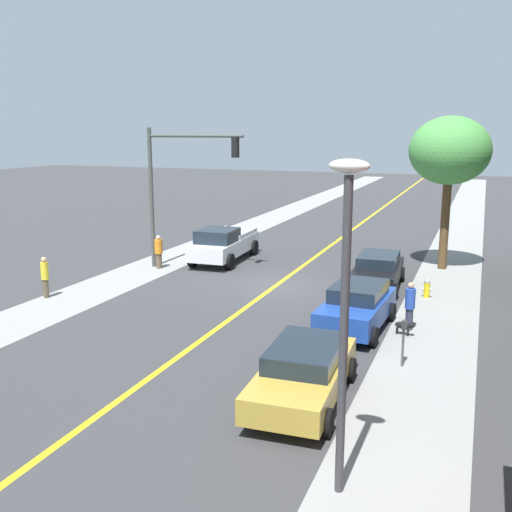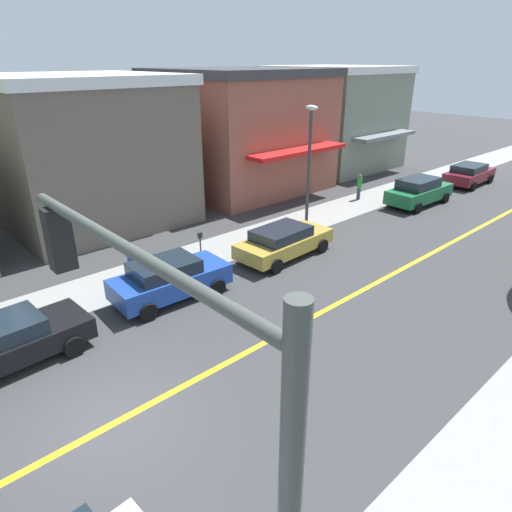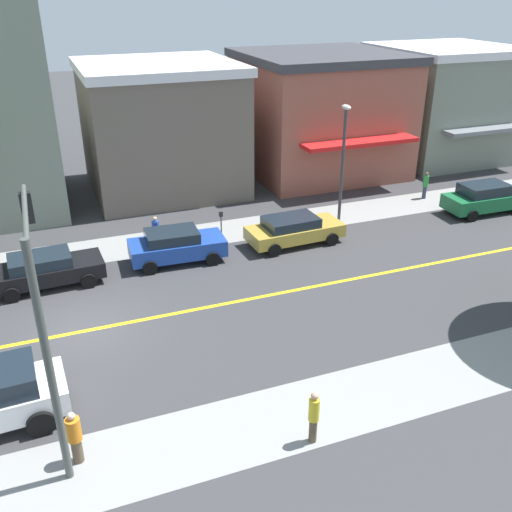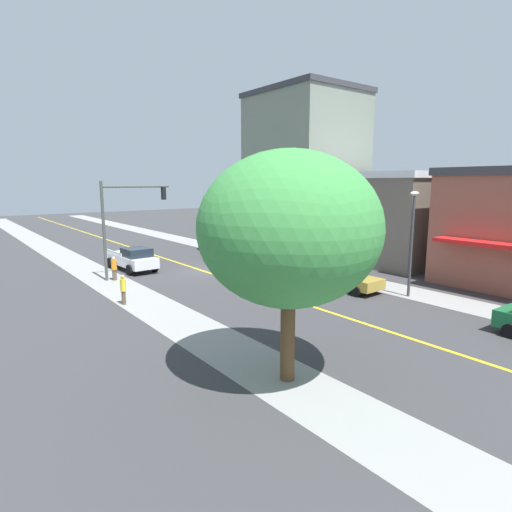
{
  "view_description": "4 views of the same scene",
  "coord_description": "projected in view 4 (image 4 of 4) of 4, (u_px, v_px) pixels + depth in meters",
  "views": [
    {
      "loc": [
        -8.11,
        23.44,
        6.6
      ],
      "look_at": [
        0.18,
        2.05,
        1.69
      ],
      "focal_mm": 41.24,
      "sensor_mm": 36.0,
      "label": 1
    },
    {
      "loc": [
        8.54,
        -3.09,
        8.14
      ],
      "look_at": [
        -2.39,
        6.9,
        1.64
      ],
      "focal_mm": 31.73,
      "sensor_mm": 36.0,
      "label": 2
    },
    {
      "loc": [
        18.73,
        -0.6,
        11.58
      ],
      "look_at": [
        0.6,
        6.42,
        2.19
      ],
      "focal_mm": 40.07,
      "sensor_mm": 36.0,
      "label": 3
    },
    {
      "loc": [
        15.81,
        27.57,
        6.65
      ],
      "look_at": [
        -0.9,
        5.53,
        1.82
      ],
      "focal_mm": 29.7,
      "sensor_mm": 36.0,
      "label": 4
    }
  ],
  "objects": [
    {
      "name": "street_lamp",
      "position": [
        412.0,
        232.0,
        24.35
      ],
      "size": [
        0.7,
        0.36,
        6.15
      ],
      "color": "#38383D",
      "rests_on": "ground"
    },
    {
      "name": "parking_meter",
      "position": [
        331.0,
        264.0,
        30.11
      ],
      "size": [
        0.12,
        0.18,
        1.37
      ],
      "color": "#4C4C51",
      "rests_on": "ground"
    },
    {
      "name": "black_sedan_left_curb",
      "position": [
        239.0,
        253.0,
        35.42
      ],
      "size": [
        2.19,
        4.61,
        1.44
      ],
      "rotation": [
        0.0,
        0.0,
        1.62
      ],
      "color": "black",
      "rests_on": "ground"
    },
    {
      "name": "tan_rowhouse",
      "position": [
        305.0,
        170.0,
        43.43
      ],
      "size": [
        9.04,
        10.46,
        15.65
      ],
      "rotation": [
        0.0,
        0.0,
        -1.57
      ],
      "color": "gray",
      "rests_on": "ground"
    },
    {
      "name": "gold_sedan_left_curb",
      "position": [
        344.0,
        277.0,
        26.55
      ],
      "size": [
        2.25,
        4.74,
        1.4
      ],
      "rotation": [
        0.0,
        0.0,
        1.62
      ],
      "color": "#B29338",
      "rests_on": "ground"
    },
    {
      "name": "traffic_light_mast",
      "position": [
        124.0,
        214.0,
        29.12
      ],
      "size": [
        4.93,
        0.32,
        6.73
      ],
      "rotation": [
        0.0,
        0.0,
        3.14
      ],
      "color": "#474C47",
      "rests_on": "ground"
    },
    {
      "name": "corner_shop_building",
      "position": [
        395.0,
        217.0,
        35.44
      ],
      "size": [
        8.98,
        8.85,
        7.45
      ],
      "rotation": [
        0.0,
        0.0,
        -1.57
      ],
      "color": "#665B51",
      "rests_on": "ground"
    },
    {
      "name": "sidewalk_left",
      "position": [
        273.0,
        261.0,
        36.3
      ],
      "size": [
        2.84,
        126.0,
        0.01
      ],
      "primitive_type": "cube",
      "color": "gray",
      "rests_on": "ground"
    },
    {
      "name": "white_pickup_truck",
      "position": [
        133.0,
        258.0,
        32.31
      ],
      "size": [
        2.44,
        5.5,
        1.8
      ],
      "rotation": [
        0.0,
        0.0,
        1.62
      ],
      "color": "silver",
      "rests_on": "ground"
    },
    {
      "name": "small_dog",
      "position": [
        302.0,
        267.0,
        32.13
      ],
      "size": [
        0.67,
        0.36,
        0.5
      ],
      "rotation": [
        0.0,
        0.0,
        2.88
      ],
      "color": "black",
      "rests_on": "ground"
    },
    {
      "name": "street_tree_right_corner",
      "position": [
        230.0,
        193.0,
        39.68
      ],
      "size": [
        3.76,
        3.76,
        7.28
      ],
      "color": "brown",
      "rests_on": "ground"
    },
    {
      "name": "pedestrian_orange_shirt",
      "position": [
        114.0,
        268.0,
        28.95
      ],
      "size": [
        0.38,
        0.38,
        1.63
      ],
      "rotation": [
        0.0,
        0.0,
        3.53
      ],
      "color": "brown",
      "rests_on": "ground"
    },
    {
      "name": "street_tree_left_near",
      "position": [
        289.0,
        229.0,
        13.61
      ],
      "size": [
        5.96,
        5.96,
        7.7
      ],
      "color": "brown",
      "rests_on": "ground"
    },
    {
      "name": "pedestrian_yellow_shirt",
      "position": [
        123.0,
        289.0,
        23.17
      ],
      "size": [
        0.3,
        0.3,
        1.68
      ],
      "rotation": [
        0.0,
        0.0,
        1.0
      ],
      "color": "brown",
      "rests_on": "ground"
    },
    {
      "name": "road_centerline_stripe",
      "position": [
        203.0,
        271.0,
        32.2
      ],
      "size": [
        0.2,
        126.0,
        0.0
      ],
      "primitive_type": "cube",
      "color": "yellow",
      "rests_on": "ground"
    },
    {
      "name": "sidewalk_right",
      "position": [
        112.0,
        284.0,
        28.1
      ],
      "size": [
        2.84,
        126.0,
        0.01
      ],
      "primitive_type": "cube",
      "color": "gray",
      "rests_on": "ground"
    },
    {
      "name": "fire_hydrant",
      "position": [
        265.0,
        257.0,
        36.14
      ],
      "size": [
        0.44,
        0.24,
        0.77
      ],
      "color": "yellow",
      "rests_on": "ground"
    },
    {
      "name": "blue_sedan_left_curb",
      "position": [
        286.0,
        263.0,
        31.16
      ],
      "size": [
        2.2,
        4.36,
        1.53
      ],
      "rotation": [
        0.0,
        0.0,
        1.52
      ],
      "color": "#1E429E",
      "rests_on": "ground"
    },
    {
      "name": "pedestrian_blue_shirt",
      "position": [
        297.0,
        258.0,
        32.59
      ],
      "size": [
        0.34,
        0.34,
        1.65
      ],
      "rotation": [
        0.0,
        0.0,
        6.07
      ],
      "color": "#33384C",
      "rests_on": "ground"
    },
    {
      "name": "ground_plane",
      "position": [
        203.0,
        271.0,
        32.2
      ],
      "size": [
        140.0,
        140.0,
        0.0
      ],
      "primitive_type": "plane",
      "color": "#38383A"
    }
  ]
}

